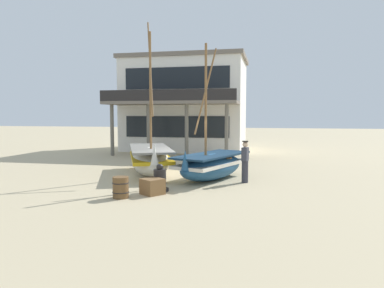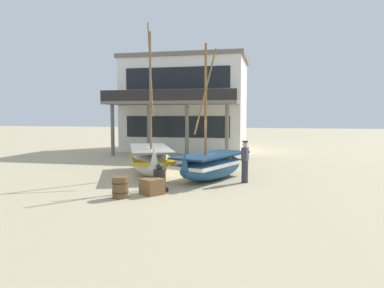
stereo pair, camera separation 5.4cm
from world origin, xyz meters
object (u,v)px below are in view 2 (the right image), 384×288
Objects in this scene: wooden_barrel at (120,187)px; cargo_crate at (152,186)px; capstan_winch at (159,180)px; fisherman_by_hull at (245,162)px; fishing_boat_near_left at (150,159)px; fishing_boat_centre_large at (212,165)px; harbor_building_main at (186,104)px.

cargo_crate is at bearing 40.34° from wooden_barrel.
capstan_winch is at bearing 53.99° from wooden_barrel.
fisherman_by_hull is 4.14m from cargo_crate.
fishing_boat_centre_large is at bearing -14.42° from fishing_boat_near_left.
harbor_building_main is at bearing 99.06° from cargo_crate.
cargo_crate is (-2.95, -2.84, -0.56)m from fisherman_by_hull.
capstan_winch is 0.59m from cargo_crate.
harbor_building_main is at bearing 95.79° from wooden_barrel.
fishing_boat_centre_large is 4.63m from wooden_barrel.
capstan_winch is 1.60m from wooden_barrel.
wooden_barrel is 0.08× the size of harbor_building_main.
fishing_boat_centre_large is 3.05m from capstan_winch.
fishing_boat_near_left is 1.25× the size of fishing_boat_centre_large.
fisherman_by_hull is (4.40, -1.17, 0.14)m from fishing_boat_near_left.
fisherman_by_hull reaches higher than wooden_barrel.
fishing_boat_near_left is 4.55m from fisherman_by_hull.
wooden_barrel reaches higher than cargo_crate.
cargo_crate is (0.85, 0.72, -0.08)m from wooden_barrel.
harbor_building_main is at bearing 112.82° from fisherman_by_hull.
fishing_boat_centre_large reaches higher than cargo_crate.
fishing_boat_centre_large is at bearing -72.14° from harbor_building_main.
fisherman_by_hull is 2.41× the size of wooden_barrel.
fishing_boat_near_left reaches higher than wooden_barrel.
wooden_barrel is 1.07× the size of cargo_crate.
wooden_barrel is at bearing -121.07° from fishing_boat_centre_large.
fisherman_by_hull is 3.68m from capstan_winch.
fishing_boat_near_left is 4.78m from wooden_barrel.
fishing_boat_centre_large is (2.99, -0.77, -0.08)m from fishing_boat_near_left.
fishing_boat_near_left is 10.67× the size of cargo_crate.
wooden_barrel is at bearing -139.66° from cargo_crate.
fishing_boat_near_left reaches higher than capstan_winch.
harbor_building_main is (-1.68, 16.59, 3.21)m from wooden_barrel.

